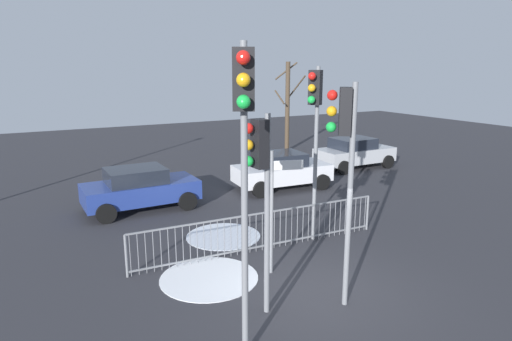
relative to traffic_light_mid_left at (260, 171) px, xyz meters
The scene contains 13 objects.
ground_plane 3.32m from the traffic_light_mid_left, ahead, with size 60.00×60.00×0.00m, color #2D2D33.
traffic_light_mid_left is the anchor object (origin of this frame).
traffic_light_rear_right 1.72m from the traffic_light_mid_left, 128.22° to the right, with size 0.41×0.52×5.19m.
traffic_light_rear_left 4.15m from the traffic_light_mid_left, 40.71° to the left, with size 0.51×0.43×4.82m.
traffic_light_foreground_left 1.71m from the traffic_light_mid_left, 14.88° to the right, with size 0.49×0.44×4.54m.
direction_sign_post 2.25m from the traffic_light_mid_left, 51.51° to the left, with size 0.76×0.28×2.97m.
pedestrian_guard_railing 3.93m from the traffic_light_mid_left, 60.35° to the left, with size 7.15×0.31×1.07m.
car_white_trailing 9.63m from the traffic_light_mid_left, 56.18° to the left, with size 3.91×2.14×1.47m.
car_blue_near 8.07m from the traffic_light_mid_left, 93.35° to the left, with size 3.83×1.99×1.47m.
car_silver_mid 14.06m from the traffic_light_mid_left, 42.29° to the left, with size 3.80×1.92×1.47m.
bare_tree_left 17.61m from the traffic_light_mid_left, 56.29° to the left, with size 1.44×1.43×5.06m.
snow_patch_kerb 3.49m from the traffic_light_mid_left, 99.77° to the left, with size 2.30×2.30×0.01m, color white.
snow_patch_island 5.16m from the traffic_light_mid_left, 75.91° to the left, with size 2.15×2.15×0.01m, color silver.
Camera 1 is at (-5.41, -7.17, 4.82)m, focal length 31.25 mm.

